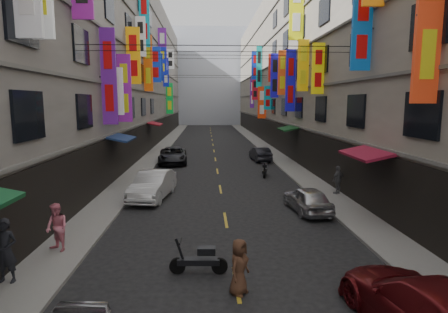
{
  "coord_description": "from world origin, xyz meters",
  "views": [
    {
      "loc": [
        -0.86,
        1.76,
        5.26
      ],
      "look_at": [
        -0.41,
        10.98,
        3.92
      ],
      "focal_mm": 30.0,
      "sensor_mm": 36.0,
      "label": 1
    }
  ],
  "objects": [
    {
      "name": "car_left_far",
      "position": [
        -3.72,
        33.85,
        0.7
      ],
      "size": [
        2.63,
        5.2,
        1.41
      ],
      "primitive_type": "imported",
      "rotation": [
        0.0,
        0.0,
        0.06
      ],
      "color": "black",
      "rests_on": "ground"
    },
    {
      "name": "overhead_cables",
      "position": [
        0.0,
        30.0,
        8.8
      ],
      "size": [
        14.0,
        38.04,
        1.24
      ],
      "color": "black",
      "rests_on": "ground"
    },
    {
      "name": "street_awnings",
      "position": [
        -1.26,
        26.0,
        3.0
      ],
      "size": [
        13.99,
        35.2,
        0.41
      ],
      "color": "#16532B",
      "rests_on": "ground"
    },
    {
      "name": "sidewalk_left",
      "position": [
        -6.0,
        42.0,
        0.06
      ],
      "size": [
        2.0,
        90.0,
        0.12
      ],
      "primitive_type": "cube",
      "color": "slate",
      "rests_on": "ground"
    },
    {
      "name": "pedestrian_lnear",
      "position": [
        -6.6,
        12.22,
        1.06
      ],
      "size": [
        0.73,
        0.68,
        1.87
      ],
      "primitive_type": "imported",
      "rotation": [
        0.0,
        0.0,
        -0.09
      ],
      "color": "black",
      "rests_on": "sidewalk_left"
    },
    {
      "name": "shop_signage",
      "position": [
        -0.23,
        34.7,
        9.19
      ],
      "size": [
        14.0,
        55.0,
        12.14
      ],
      "color": "#1510BC",
      "rests_on": "ground"
    },
    {
      "name": "car_right_far",
      "position": [
        4.0,
        34.85,
        0.63
      ],
      "size": [
        1.69,
        3.91,
        1.25
      ],
      "primitive_type": "imported",
      "rotation": [
        0.0,
        0.0,
        3.24
      ],
      "color": "#23232A",
      "rests_on": "ground"
    },
    {
      "name": "haze_block",
      "position": [
        0.0,
        92.0,
        11.0
      ],
      "size": [
        18.0,
        8.0,
        22.0
      ],
      "primitive_type": "cube",
      "color": "#B5BBC9",
      "rests_on": "ground"
    },
    {
      "name": "sidewalk_right",
      "position": [
        6.0,
        42.0,
        0.06
      ],
      "size": [
        2.0,
        90.0,
        0.12
      ],
      "primitive_type": "cube",
      "color": "slate",
      "rests_on": "ground"
    },
    {
      "name": "pedestrian_lfar",
      "position": [
        -6.04,
        14.47,
        0.96
      ],
      "size": [
        0.99,
        0.93,
        1.69
      ],
      "primitive_type": "imported",
      "rotation": [
        0.0,
        0.0,
        -0.6
      ],
      "color": "pink",
      "rests_on": "sidewalk_left"
    },
    {
      "name": "pedestrian_rfar",
      "position": [
        6.56,
        22.08,
        0.92
      ],
      "size": [
        1.08,
        0.98,
        1.6
      ],
      "primitive_type": "imported",
      "rotation": [
        0.0,
        0.0,
        3.75
      ],
      "color": "#5B5B5E",
      "rests_on": "sidewalk_right"
    },
    {
      "name": "building_row_right",
      "position": [
        11.99,
        42.0,
        9.49
      ],
      "size": [
        10.14,
        90.0,
        19.0
      ],
      "color": "#9F9685",
      "rests_on": "ground"
    },
    {
      "name": "car_right_mid",
      "position": [
        4.0,
        19.07,
        0.62
      ],
      "size": [
        1.88,
        3.81,
        1.25
      ],
      "primitive_type": "imported",
      "rotation": [
        0.0,
        0.0,
        3.25
      ],
      "color": "silver",
      "rests_on": "ground"
    },
    {
      "name": "scooter_crossing",
      "position": [
        -1.08,
        12.71,
        0.44
      ],
      "size": [
        1.8,
        0.5,
        1.14
      ],
      "rotation": [
        0.0,
        0.0,
        1.52
      ],
      "color": "black",
      "rests_on": "ground"
    },
    {
      "name": "building_row_left",
      "position": [
        -11.99,
        42.0,
        9.49
      ],
      "size": [
        10.14,
        90.0,
        19.0
      ],
      "color": "gray",
      "rests_on": "ground"
    },
    {
      "name": "scooter_far_right",
      "position": [
        3.32,
        27.86,
        0.44
      ],
      "size": [
        0.64,
        1.79,
        1.14
      ],
      "rotation": [
        0.0,
        0.0,
        2.94
      ],
      "color": "black",
      "rests_on": "ground"
    },
    {
      "name": "car_left_mid",
      "position": [
        -3.8,
        21.96,
        0.76
      ],
      "size": [
        2.27,
        4.8,
        1.52
      ],
      "primitive_type": "imported",
      "rotation": [
        0.0,
        0.0,
        -0.15
      ],
      "color": "silver",
      "rests_on": "ground"
    },
    {
      "name": "lane_markings",
      "position": [
        0.0,
        39.0,
        0.0
      ],
      "size": [
        0.12,
        80.2,
        0.01
      ],
      "color": "gold",
      "rests_on": "ground"
    },
    {
      "name": "car_right_near",
      "position": [
        4.0,
        9.18,
        0.73
      ],
      "size": [
        2.83,
        5.3,
        1.46
      ],
      "primitive_type": "imported",
      "rotation": [
        0.0,
        0.0,
        3.3
      ],
      "color": "#611014",
      "rests_on": "ground"
    },
    {
      "name": "pedestrian_crossing",
      "position": [
        0.03,
        11.44,
        0.79
      ],
      "size": [
        0.87,
        0.93,
        1.57
      ],
      "primitive_type": "imported",
      "rotation": [
        0.0,
        0.0,
        0.97
      ],
      "color": "#4A2C1D",
      "rests_on": "ground"
    }
  ]
}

